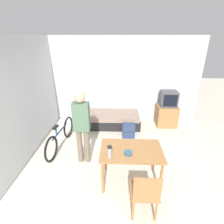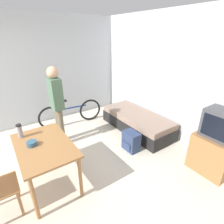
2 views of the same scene
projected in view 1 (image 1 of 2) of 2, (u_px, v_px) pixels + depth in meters
ground_plane at (117, 210)px, 2.93m from camera, size 20.00×20.00×0.00m
wall_back at (118, 81)px, 5.60m from camera, size 5.18×0.06×2.70m
wall_left at (27, 99)px, 4.04m from camera, size 0.06×4.48×2.70m
daybed at (110, 120)px, 5.60m from camera, size 1.90×0.80×0.43m
tv at (167, 111)px, 5.52m from camera, size 0.63×0.54×1.14m
dining_table at (131, 154)px, 3.27m from camera, size 1.15×0.74×0.75m
wooden_chair at (145, 193)px, 2.65m from camera, size 0.44×0.44×0.89m
bicycle at (61, 136)px, 4.47m from camera, size 0.24×1.66×0.71m
person_standing at (82, 124)px, 3.69m from camera, size 0.34×0.22×1.68m
thermos_flask at (110, 151)px, 2.99m from camera, size 0.08×0.08×0.23m
mate_bowl at (128, 153)px, 3.10m from camera, size 0.14×0.14×0.07m
backpack at (128, 131)px, 4.97m from camera, size 0.35×0.26×0.41m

